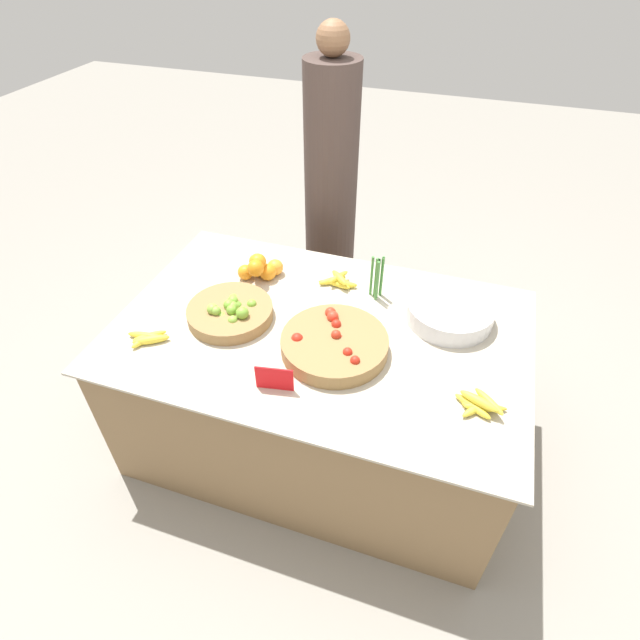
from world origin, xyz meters
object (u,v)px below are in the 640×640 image
tomato_basket (335,344)px  metal_bowl (450,312)px  lime_bowl (230,312)px  vendor_person (331,203)px  price_sign (274,379)px

tomato_basket → metal_bowl: size_ratio=1.17×
lime_bowl → metal_bowl: size_ratio=1.00×
metal_bowl → vendor_person: (-0.77, 0.72, 0.04)m
lime_bowl → vendor_person: bearing=82.0°
tomato_basket → vendor_person: (-0.35, 1.07, 0.04)m
price_sign → vendor_person: size_ratio=0.08×
tomato_basket → vendor_person: vendor_person is taller
lime_bowl → metal_bowl: bearing=17.6°
lime_bowl → price_sign: bearing=-43.4°
lime_bowl → metal_bowl: 0.96m
vendor_person → tomato_basket: bearing=-71.7°
lime_bowl → tomato_basket: (0.50, -0.05, 0.00)m
lime_bowl → tomato_basket: bearing=-6.1°
metal_bowl → vendor_person: size_ratio=0.22×
tomato_basket → price_sign: 0.31m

